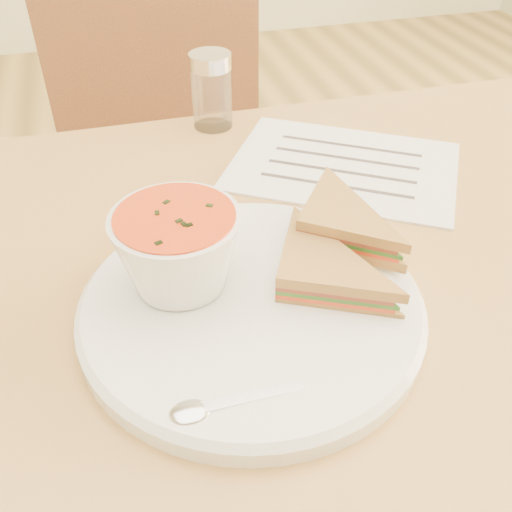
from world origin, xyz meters
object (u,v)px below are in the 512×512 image
object	(u,v)px
dining_table	(293,452)
condiment_shaker	(212,91)
soup_bowl	(178,254)
plate	(251,307)
chair_far	(163,240)

from	to	relation	value
dining_table	condiment_shaker	distance (m)	0.53
soup_bowl	condiment_shaker	xyz separation A→B (m)	(0.11, 0.35, -0.00)
plate	soup_bowl	xyz separation A→B (m)	(-0.06, 0.04, 0.05)
plate	condiment_shaker	bearing A→B (deg)	82.71
dining_table	condiment_shaker	size ratio (longest dim) A/B	9.62
chair_far	condiment_shaker	xyz separation A→B (m)	(0.08, -0.15, 0.35)
dining_table	soup_bowl	size ratio (longest dim) A/B	8.78
plate	condiment_shaker	distance (m)	0.39
plate	soup_bowl	distance (m)	0.08
soup_bowl	condiment_shaker	size ratio (longest dim) A/B	1.10
soup_bowl	condiment_shaker	world-z (taller)	condiment_shaker
dining_table	condiment_shaker	world-z (taller)	condiment_shaker
dining_table	chair_far	size ratio (longest dim) A/B	1.11
dining_table	soup_bowl	distance (m)	0.45
chair_far	condiment_shaker	distance (m)	0.39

